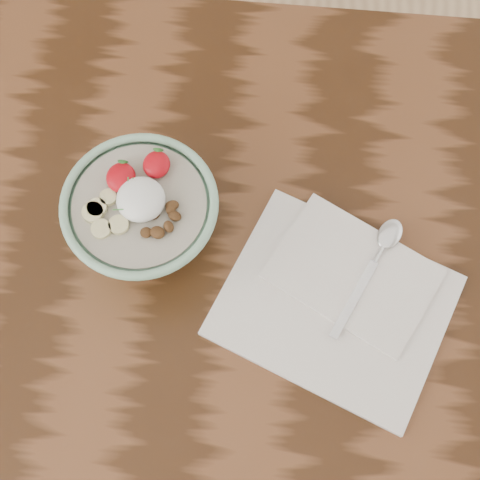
% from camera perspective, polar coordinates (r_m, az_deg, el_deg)
% --- Properties ---
extents(table, '(1.60, 0.90, 0.75)m').
position_cam_1_polar(table, '(1.01, -4.30, -3.48)').
color(table, '#371E0D').
rests_on(table, ground).
extents(breakfast_bowl, '(0.20, 0.20, 0.14)m').
position_cam_1_polar(breakfast_bowl, '(0.88, -8.25, 2.01)').
color(breakfast_bowl, '#8ABA9B').
rests_on(breakfast_bowl, table).
extents(napkin, '(0.36, 0.32, 0.02)m').
position_cam_1_polar(napkin, '(0.91, 8.38, -4.98)').
color(napkin, white).
rests_on(napkin, table).
extents(spoon, '(0.10, 0.18, 0.01)m').
position_cam_1_polar(spoon, '(0.92, 11.95, -0.83)').
color(spoon, silver).
rests_on(spoon, napkin).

